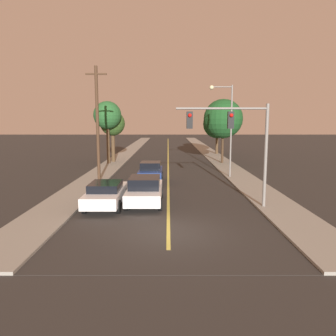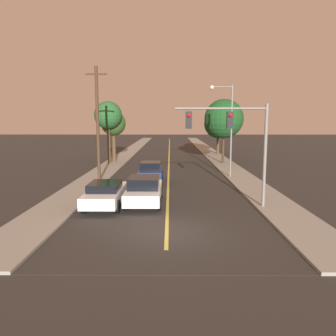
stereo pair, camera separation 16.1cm
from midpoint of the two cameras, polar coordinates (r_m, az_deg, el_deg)
ground_plane at (r=14.41m, az=0.11°, el=-11.12°), size 200.00×200.00×0.00m
road_surface at (r=49.82m, az=0.30°, el=2.76°), size 9.69×80.00×0.01m
sidewalk_left at (r=50.19m, az=-6.68°, el=2.81°), size 2.50×80.00×0.12m
sidewalk_right at (r=50.18m, az=7.28°, el=2.80°), size 2.50×80.00×0.12m
car_near_lane_front at (r=18.97m, az=-3.93°, el=-3.84°), size 2.05×4.81×1.60m
car_near_lane_second at (r=25.35m, az=-2.84°, el=-0.73°), size 1.87×3.98×1.64m
car_outer_lane_front at (r=18.72m, az=-10.60°, el=-4.33°), size 1.97×4.77×1.39m
traffic_signal_mast at (r=17.87m, az=11.82°, el=5.93°), size 4.93×0.42×5.55m
streetlamp_right at (r=27.57m, az=10.30°, el=8.41°), size 1.92×0.36×7.52m
utility_pole_left at (r=25.96m, az=-11.98°, el=7.80°), size 1.60×0.24×8.74m
tree_left_near at (r=37.79m, az=-9.37°, el=7.58°), size 2.78×2.78×5.74m
tree_left_far at (r=36.38m, az=-10.25°, el=8.96°), size 3.00×3.00×6.74m
tree_right_near at (r=36.65m, az=9.83°, el=8.44°), size 4.27×4.27×7.00m
tree_right_far at (r=46.71m, az=8.86°, el=7.57°), size 3.99×3.99×6.19m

